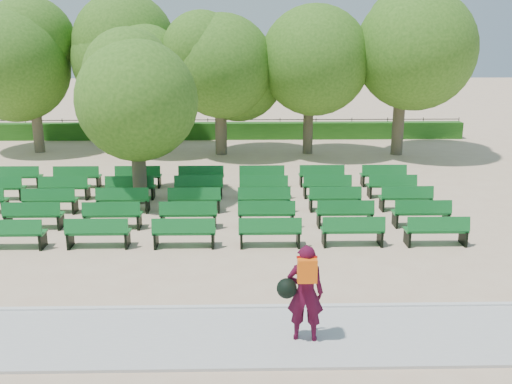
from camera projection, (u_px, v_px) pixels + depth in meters
ground at (213, 218)px, 17.87m from camera, size 120.00×120.00×0.00m
paving at (194, 337)px, 10.73m from camera, size 30.00×2.20×0.06m
curb at (198, 308)px, 11.83m from camera, size 30.00×0.12×0.10m
hedge at (226, 131)px, 31.24m from camera, size 26.00×0.70×0.90m
fence at (226, 138)px, 31.74m from camera, size 26.00×0.10×1.02m
tree_line at (224, 154)px, 27.50m from camera, size 21.80×6.80×7.04m
bench_array at (194, 209)px, 18.47m from camera, size 1.72×0.67×1.06m
tree_among at (135, 89)px, 18.49m from camera, size 3.97×3.97×5.64m
person at (304, 292)px, 10.37m from camera, size 0.89×0.56×1.85m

